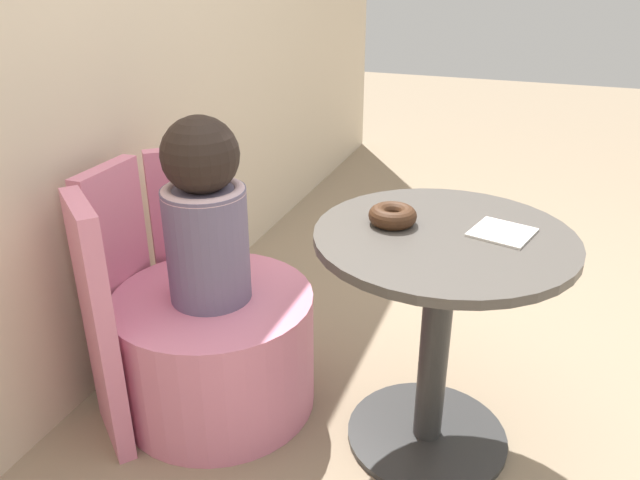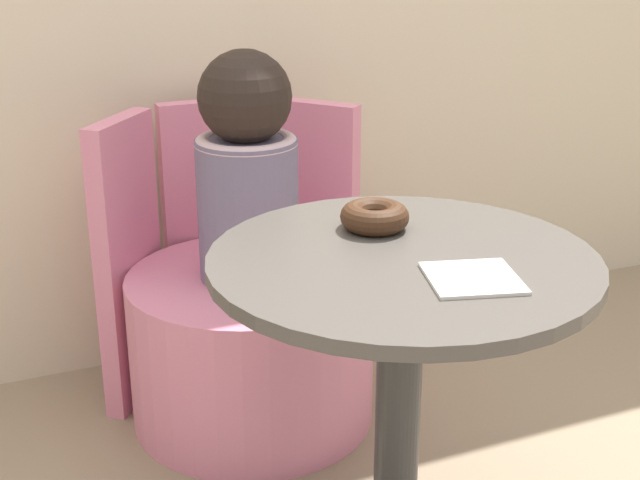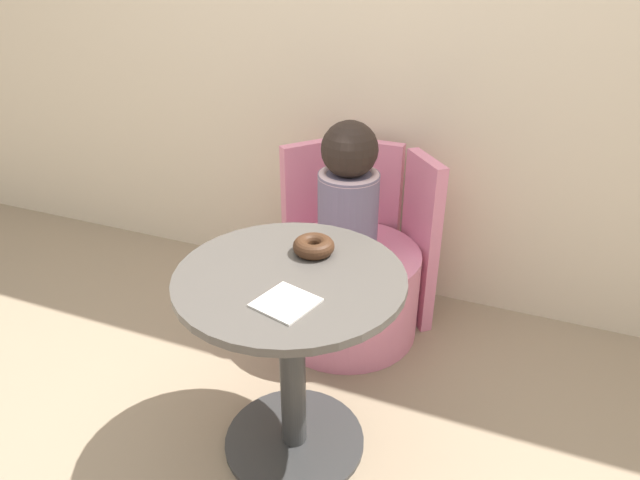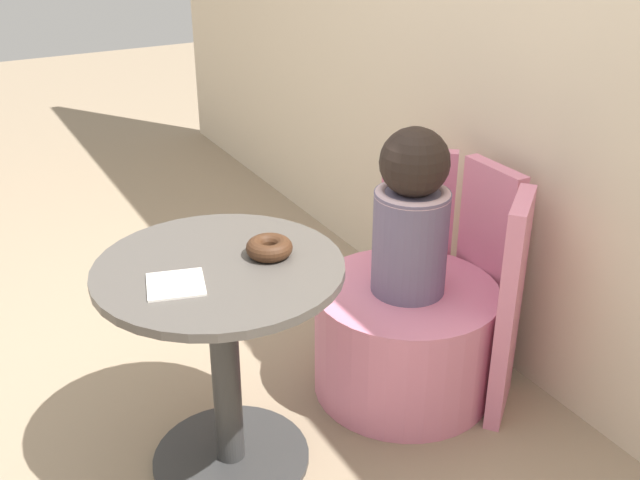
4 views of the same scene
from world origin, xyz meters
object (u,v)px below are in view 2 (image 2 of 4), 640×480
round_table (399,368)px  child_figure (247,170)px  tub_chair (252,346)px  donut (375,216)px

round_table → child_figure: bearing=94.8°
tub_chair → donut: (0.07, -0.52, 0.50)m
tub_chair → donut: 0.72m
tub_chair → donut: size_ratio=4.77×
round_table → child_figure: 0.69m
round_table → tub_chair: (-0.06, 0.66, -0.26)m
round_table → tub_chair: bearing=94.8°
round_table → donut: (0.02, 0.14, 0.24)m
child_figure → donut: 0.52m
tub_chair → round_table: bearing=-85.2°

